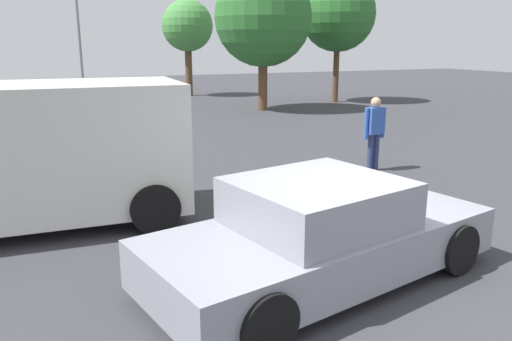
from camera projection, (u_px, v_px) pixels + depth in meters
ground_plane at (344, 282)px, 6.06m from camera, size 80.00×80.00×0.00m
sedan_foreground at (321, 235)px, 6.00m from camera, size 4.63×2.66×1.26m
dog at (402, 192)px, 8.85m from camera, size 0.39×0.56×0.40m
van_white at (20, 152)px, 7.65m from camera, size 4.98×2.42×2.21m
pedestrian at (375, 127)px, 11.17m from camera, size 0.57×0.28×1.65m
light_post_near at (76, 2)px, 22.79m from camera, size 0.44×0.44×6.84m
tree_back_left at (338, 14)px, 23.64m from camera, size 3.52×3.52×5.89m
tree_back_right at (187, 26)px, 26.65m from camera, size 2.70×2.70×5.05m
tree_far_right at (263, 18)px, 20.67m from camera, size 4.01×4.01×5.83m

